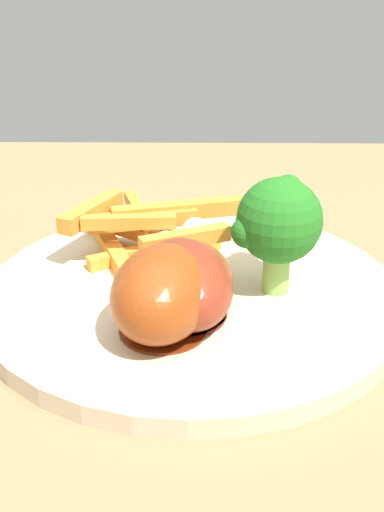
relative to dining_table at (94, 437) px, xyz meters
name	(u,v)px	position (x,y,z in m)	size (l,w,h in m)	color
dining_table	(94,437)	(0.00, 0.00, 0.00)	(1.03, 0.79, 0.72)	#8E6B47
dinner_plate	(192,292)	(0.07, 0.01, 0.11)	(0.27, 0.27, 0.01)	beige
broccoli_floret_front	(278,220)	(0.12, 0.00, 0.17)	(0.06, 0.06, 0.07)	#8ABD53
carrot_fries_pile	(144,228)	(0.04, 0.05, 0.14)	(0.14, 0.13, 0.04)	orange
chicken_drumstick_near	(186,278)	(0.07, -0.03, 0.14)	(0.06, 0.12, 0.04)	#56220D
chicken_drumstick_far	(183,280)	(0.07, -0.03, 0.14)	(0.07, 0.14, 0.04)	#58190E
chicken_drumstick_extra	(164,290)	(0.06, -0.05, 0.15)	(0.07, 0.13, 0.05)	#61210B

